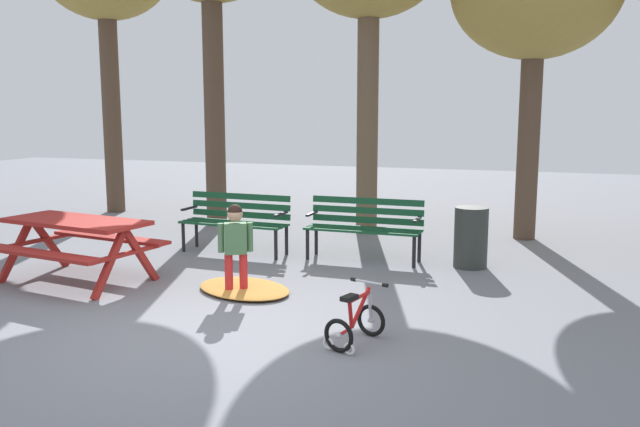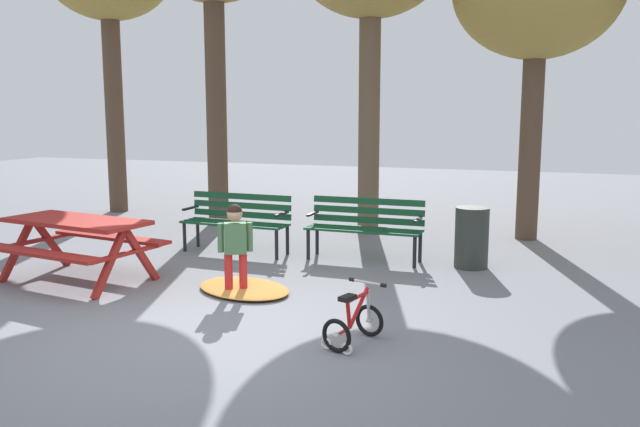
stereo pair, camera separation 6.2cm
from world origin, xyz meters
TOP-DOWN VIEW (x-y plane):
  - ground at (0.00, 0.00)m, footprint 36.00×36.00m
  - picnic_table at (-2.32, 1.22)m, footprint 1.99×1.61m
  - park_bench_far_left at (-1.24, 3.37)m, footprint 1.62×0.53m
  - park_bench_left at (0.66, 3.49)m, footprint 1.60×0.47m
  - child_standing at (-0.25, 1.32)m, footprint 0.35×0.26m
  - kids_bicycle at (1.47, 0.21)m, footprint 0.50×0.62m
  - leaf_pile at (-0.22, 1.47)m, footprint 1.47×1.29m
  - trash_bin at (2.11, 3.52)m, footprint 0.44×0.44m

SIDE VIEW (x-z plane):
  - ground at x=0.00m, z-range 0.00..0.00m
  - leaf_pile at x=-0.22m, z-range 0.00..0.07m
  - kids_bicycle at x=1.47m, z-range -0.07..0.47m
  - trash_bin at x=2.11m, z-range 0.00..0.80m
  - park_bench_far_left at x=-1.24m, z-range 0.08..0.94m
  - park_bench_left at x=0.66m, z-range 0.08..0.94m
  - picnic_table at x=-2.32m, z-range 0.20..0.99m
  - child_standing at x=-0.25m, z-range 0.09..1.12m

